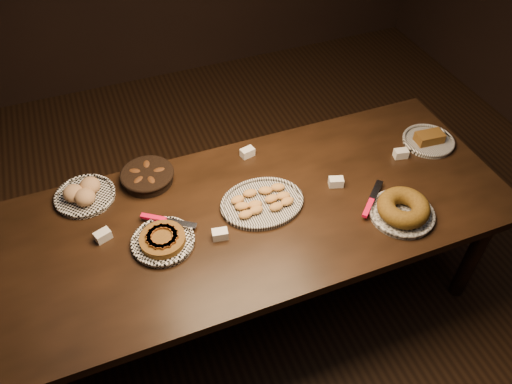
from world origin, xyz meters
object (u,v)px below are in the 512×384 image
object	(u,v)px
bundt_cake_plate	(403,209)
buffet_table	(261,219)
apple_tart_plate	(163,240)
madeleine_platter	(262,202)

from	to	relation	value
bundt_cake_plate	buffet_table	bearing A→B (deg)	163.53
apple_tart_plate	bundt_cake_plate	bearing A→B (deg)	11.03
buffet_table	apple_tart_plate	distance (m)	0.49
buffet_table	apple_tart_plate	size ratio (longest dim) A/B	7.43
madeleine_platter	buffet_table	bearing A→B (deg)	-120.91
buffet_table	bundt_cake_plate	size ratio (longest dim) A/B	6.33
madeleine_platter	bundt_cake_plate	size ratio (longest dim) A/B	1.05
apple_tart_plate	madeleine_platter	xyz separation A→B (m)	(0.49, 0.06, -0.00)
apple_tart_plate	bundt_cake_plate	distance (m)	1.10
apple_tart_plate	madeleine_platter	size ratio (longest dim) A/B	0.81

